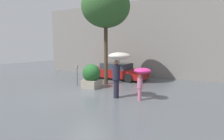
% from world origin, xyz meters
% --- Properties ---
extents(ground_plane, '(40.00, 40.00, 0.00)m').
position_xyz_m(ground_plane, '(0.00, 0.00, 0.00)').
color(ground_plane, '#51565B').
extents(building_facade, '(18.00, 0.30, 6.00)m').
position_xyz_m(building_facade, '(0.00, 6.50, 3.00)').
color(building_facade, gray).
rests_on(building_facade, ground).
extents(planter_box, '(1.04, 1.04, 1.38)m').
position_xyz_m(planter_box, '(-0.71, 1.12, 0.70)').
color(planter_box, gray).
rests_on(planter_box, ground).
extents(person_adult, '(1.00, 1.00, 2.11)m').
position_xyz_m(person_adult, '(1.57, -0.09, 1.63)').
color(person_adult, '#1E1E2D').
rests_on(person_adult, ground).
extents(person_child, '(0.74, 0.74, 1.45)m').
position_xyz_m(person_child, '(2.64, 0.04, 1.16)').
color(person_child, '#B76684').
rests_on(person_child, ground).
extents(parked_car_near, '(4.67, 2.19, 1.18)m').
position_xyz_m(parked_car_near, '(-0.73, 4.49, 0.55)').
color(parked_car_near, maroon).
rests_on(parked_car_near, ground).
extents(street_tree, '(2.98, 2.98, 6.07)m').
position_xyz_m(street_tree, '(-0.49, 2.43, 4.78)').
color(street_tree, '#423323').
rests_on(street_tree, ground).
extents(parking_meter, '(0.14, 0.14, 1.28)m').
position_xyz_m(parking_meter, '(-1.82, 1.19, 0.92)').
color(parking_meter, '#595B60').
rests_on(parking_meter, ground).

